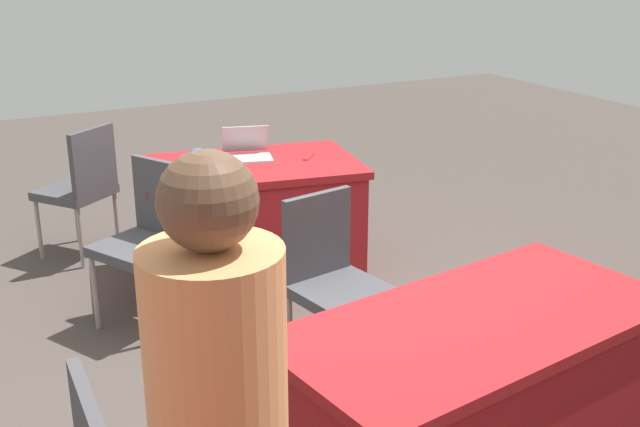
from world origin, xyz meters
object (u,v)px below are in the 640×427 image
object	(u,v)px
chair_near_front	(332,275)
chair_aisle	(147,233)
yarn_ball	(198,159)
scissors_red	(309,157)
laptop_silver	(247,152)
table_foreground	(251,217)
table_mid_right	(473,400)
chair_tucked_right	(82,184)

from	to	relation	value
chair_near_front	chair_aisle	distance (m)	1.20
chair_near_front	yarn_ball	size ratio (longest dim) A/B	6.82
scissors_red	laptop_silver	bearing A→B (deg)	-71.23
table_foreground	yarn_ball	xyz separation A→B (m)	(0.35, -0.03, 0.45)
scissors_red	chair_near_front	bearing A→B (deg)	21.05
table_mid_right	chair_near_front	size ratio (longest dim) A/B	1.85
chair_aisle	scissors_red	size ratio (longest dim) A/B	5.38
table_mid_right	chair_tucked_right	world-z (taller)	chair_tucked_right
table_foreground	table_mid_right	distance (m)	2.49
chair_aisle	laptop_silver	xyz separation A→B (m)	(-0.87, -0.56, 0.24)
chair_near_front	laptop_silver	size ratio (longest dim) A/B	2.45
chair_near_front	table_mid_right	bearing A→B (deg)	83.97
chair_tucked_right	yarn_ball	bearing A→B (deg)	-87.01
table_mid_right	yarn_ball	size ratio (longest dim) A/B	12.64
laptop_silver	yarn_ball	size ratio (longest dim) A/B	2.78
chair_near_front	laptop_silver	bearing A→B (deg)	-106.95
yarn_ball	laptop_silver	bearing A→B (deg)	-165.81
laptop_silver	scissors_red	bearing A→B (deg)	171.78
chair_tucked_right	table_foreground	bearing A→B (deg)	-75.46
table_mid_right	chair_tucked_right	size ratio (longest dim) A/B	1.85
chair_tucked_right	scissors_red	size ratio (longest dim) A/B	5.29
table_mid_right	chair_aisle	bearing A→B (deg)	-69.63
chair_aisle	table_foreground	bearing A→B (deg)	-89.71
chair_tucked_right	table_mid_right	bearing A→B (deg)	-111.17
table_mid_right	laptop_silver	distance (m)	2.65
chair_aisle	chair_near_front	bearing A→B (deg)	-172.31
yarn_ball	scissors_red	xyz separation A→B (m)	(-0.76, 0.08, -0.07)
table_mid_right	chair_aisle	size ratio (longest dim) A/B	1.81
table_foreground	laptop_silver	world-z (taller)	laptop_silver
chair_near_front	yarn_ball	world-z (taller)	chair_near_front
laptop_silver	table_foreground	bearing A→B (deg)	90.25
chair_near_front	yarn_ball	distance (m)	1.49
chair_aisle	laptop_silver	bearing A→B (deg)	-84.32
chair_tucked_right	yarn_ball	distance (m)	1.00
chair_tucked_right	laptop_silver	xyz separation A→B (m)	(-0.99, 0.65, 0.26)
chair_tucked_right	chair_near_front	bearing A→B (deg)	-106.12
chair_aisle	chair_tucked_right	bearing A→B (deg)	-21.31
laptop_silver	scissors_red	distance (m)	0.42
chair_near_front	chair_aisle	xyz separation A→B (m)	(0.69, -0.98, 0.02)
chair_aisle	laptop_silver	size ratio (longest dim) A/B	2.51
scissors_red	yarn_ball	bearing A→B (deg)	-52.37
chair_tucked_right	scissors_red	world-z (taller)	chair_tucked_right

